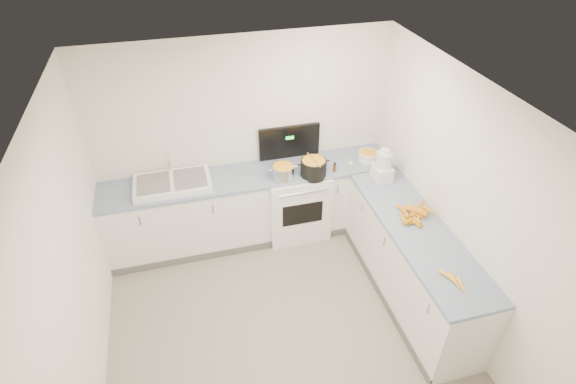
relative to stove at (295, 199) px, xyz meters
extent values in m
cube|color=white|center=(-0.55, 0.01, -0.02)|extent=(3.50, 0.60, 0.90)
cube|color=#7E92B3|center=(-0.55, 0.01, 0.45)|extent=(3.50, 0.62, 0.04)
cube|color=white|center=(0.90, -1.39, -0.02)|extent=(0.60, 2.20, 0.90)
cube|color=#7E92B3|center=(0.90, -1.39, 0.45)|extent=(0.62, 2.20, 0.04)
cube|color=white|center=(0.00, -0.01, -0.02)|extent=(0.76, 0.65, 0.90)
cube|color=black|center=(0.00, 0.29, 0.68)|extent=(0.76, 0.05, 0.42)
cube|color=white|center=(-1.45, 0.01, 0.50)|extent=(0.86, 0.52, 0.07)
cube|color=slate|center=(-1.65, 0.01, 0.54)|extent=(0.36, 0.42, 0.01)
cube|color=slate|center=(-1.25, 0.01, 0.54)|extent=(0.36, 0.42, 0.01)
cylinder|color=silver|center=(-1.45, 0.23, 0.66)|extent=(0.03, 0.03, 0.24)
cylinder|color=silver|center=(-0.19, -0.16, 0.54)|extent=(0.28, 0.28, 0.19)
cylinder|color=black|center=(0.17, -0.18, 0.55)|extent=(0.35, 0.35, 0.22)
cylinder|color=#AD7A47|center=(0.17, -0.18, 0.67)|extent=(0.07, 0.34, 0.01)
cylinder|color=white|center=(0.92, -0.04, 0.52)|extent=(0.32, 0.32, 0.11)
cylinder|color=#593319|center=(0.43, -0.18, 0.52)|extent=(0.04, 0.04, 0.10)
cylinder|color=#E5B266|center=(0.63, -0.19, 0.51)|extent=(0.05, 0.05, 0.08)
cube|color=white|center=(0.91, -0.46, 0.55)|extent=(0.19, 0.23, 0.17)
cylinder|color=silver|center=(0.91, -0.46, 0.73)|extent=(0.18, 0.18, 0.18)
cylinder|color=white|center=(0.91, -0.46, 0.84)|extent=(0.11, 0.11, 0.04)
cone|color=orange|center=(0.99, -1.15, 0.49)|extent=(0.19, 0.12, 0.05)
cone|color=orange|center=(0.81, -1.20, 0.49)|extent=(0.08, 0.20, 0.05)
cone|color=orange|center=(0.89, -1.29, 0.49)|extent=(0.10, 0.21, 0.04)
cone|color=orange|center=(0.95, -1.07, 0.49)|extent=(0.18, 0.05, 0.05)
cone|color=orange|center=(0.99, -1.11, 0.49)|extent=(0.12, 0.21, 0.04)
cone|color=orange|center=(1.07, -1.12, 0.49)|extent=(0.16, 0.16, 0.05)
cone|color=orange|center=(0.99, -1.24, 0.49)|extent=(0.20, 0.09, 0.04)
cone|color=orange|center=(1.04, -1.12, 0.49)|extent=(0.11, 0.21, 0.05)
cone|color=orange|center=(0.87, -1.30, 0.49)|extent=(0.17, 0.11, 0.05)
cone|color=orange|center=(0.86, -1.23, 0.49)|extent=(0.12, 0.20, 0.05)
cone|color=orange|center=(0.87, -1.11, 0.49)|extent=(0.09, 0.21, 0.04)
cone|color=orange|center=(0.97, -1.21, 0.48)|extent=(0.12, 0.16, 0.04)
cone|color=orange|center=(0.99, -1.18, 0.48)|extent=(0.19, 0.07, 0.04)
cone|color=orange|center=(0.96, -1.17, 0.54)|extent=(0.16, 0.17, 0.05)
cone|color=orange|center=(1.00, -1.18, 0.53)|extent=(0.10, 0.22, 0.04)
cone|color=orange|center=(0.95, -1.18, 0.52)|extent=(0.17, 0.20, 0.05)
cone|color=orange|center=(1.05, -1.09, 0.51)|extent=(0.19, 0.17, 0.04)
cone|color=orange|center=(0.91, -1.30, 0.52)|extent=(0.06, 0.16, 0.04)
cone|color=orange|center=(0.86, -1.16, 0.52)|extent=(0.09, 0.20, 0.04)
cone|color=orange|center=(1.04, -1.16, 0.51)|extent=(0.14, 0.18, 0.05)
cone|color=orange|center=(1.11, -1.24, 0.53)|extent=(0.09, 0.20, 0.05)
cone|color=orange|center=(0.86, -1.29, 0.51)|extent=(0.17, 0.09, 0.05)
cone|color=#FFAA26|center=(0.88, -2.18, 0.49)|extent=(0.07, 0.18, 0.04)
cone|color=#FFAA26|center=(0.85, -2.12, 0.49)|extent=(0.04, 0.19, 0.04)
cone|color=#FFAA26|center=(0.82, -2.06, 0.49)|extent=(0.10, 0.19, 0.04)
cube|color=tan|center=(-1.56, -0.03, 0.54)|extent=(0.01, 0.05, 0.00)
cube|color=tan|center=(-1.70, 0.03, 0.55)|extent=(0.05, 0.02, 0.00)
cube|color=tan|center=(-1.58, 0.09, 0.54)|extent=(0.04, 0.05, 0.00)
cube|color=tan|center=(-1.60, 0.04, 0.54)|extent=(0.01, 0.04, 0.00)
cube|color=tan|center=(-1.65, 0.10, 0.54)|extent=(0.04, 0.04, 0.00)
cube|color=tan|center=(-1.75, 0.13, 0.54)|extent=(0.05, 0.04, 0.00)
cube|color=tan|center=(-1.62, -0.09, 0.54)|extent=(0.03, 0.03, 0.00)
cube|color=tan|center=(-1.60, -0.02, 0.54)|extent=(0.03, 0.05, 0.00)
cube|color=tan|center=(-1.61, 0.05, 0.54)|extent=(0.03, 0.03, 0.00)
cube|color=tan|center=(-1.74, 0.09, 0.54)|extent=(0.04, 0.04, 0.00)
camera|label=1|loc=(-1.26, -4.36, 3.42)|focal=28.00mm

